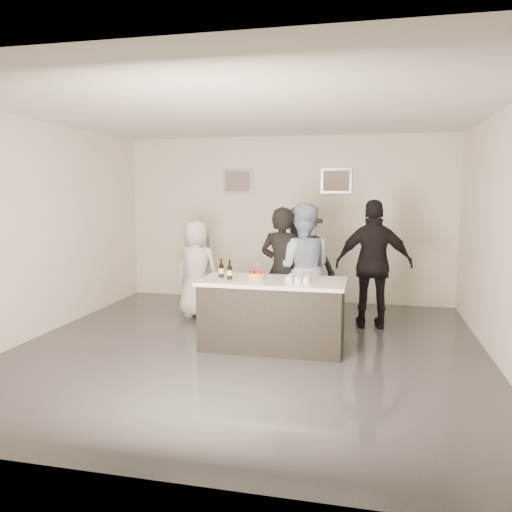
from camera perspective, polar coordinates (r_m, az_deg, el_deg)
name	(u,v)px	position (r m, az deg, el deg)	size (l,w,h in m)	color
floor	(247,349)	(6.56, -0.98, -10.58)	(6.00, 6.00, 0.00)	#3D3D42
ceiling	(247,110)	(6.30, -1.04, 16.30)	(6.00, 6.00, 0.00)	white
wall_back	(286,220)	(9.19, 3.45, 4.18)	(6.00, 0.04, 3.00)	silver
wall_front	(141,272)	(3.44, -12.98, -1.75)	(6.00, 0.04, 3.00)	silver
wall_left	(37,229)	(7.55, -23.74, 2.81)	(0.04, 6.00, 3.00)	silver
wall_right	(507,239)	(6.26, 26.73, 1.78)	(0.04, 6.00, 3.00)	silver
picture_left	(238,181)	(9.33, -2.07, 8.54)	(0.54, 0.04, 0.44)	#B2B2B7
picture_right	(336,181)	(9.04, 9.15, 8.48)	(0.54, 0.04, 0.44)	#B2B2B7
bar_counter	(273,314)	(6.50, 1.90, -6.62)	(1.86, 0.86, 0.90)	white
cake	(256,276)	(6.43, 0.01, -2.32)	(0.24, 0.24, 0.08)	orange
beer_bottle_a	(221,268)	(6.57, -3.99, -1.32)	(0.07, 0.07, 0.26)	black
beer_bottle_b	(230,269)	(6.42, -3.03, -1.52)	(0.07, 0.07, 0.26)	black
tumbler_cluster	(299,278)	(6.30, 4.95, -2.56)	(0.30, 0.30, 0.08)	#BF9212
candles	(245,283)	(6.16, -1.28, -3.11)	(0.24, 0.08, 0.01)	pink
person_main_black	(282,271)	(7.10, 3.02, -1.67)	(0.66, 0.43, 1.81)	black
person_main_blue	(302,268)	(7.19, 5.26, -1.38)	(0.90, 0.70, 1.86)	#98A8C8
person_guest_left	(197,269)	(8.06, -6.76, -1.48)	(0.76, 0.50, 1.56)	silver
person_guest_right	(374,264)	(7.54, 13.32, -0.94)	(1.12, 0.47, 1.91)	black
person_guest_back	(302,264)	(7.81, 5.29, -0.87)	(1.16, 0.67, 1.80)	#2A262D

